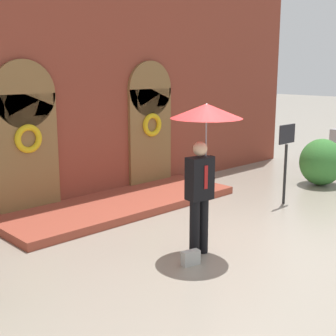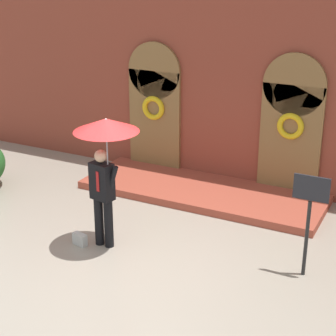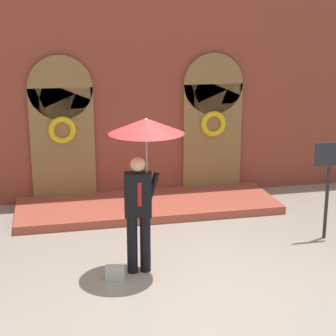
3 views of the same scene
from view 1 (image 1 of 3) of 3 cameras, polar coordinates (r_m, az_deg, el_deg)
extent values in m
plane|color=gray|center=(7.87, 8.37, -9.52)|extent=(80.00, 80.00, 0.00)
cube|color=brown|center=(10.42, -10.04, 11.47)|extent=(14.00, 0.50, 5.60)
cube|color=brown|center=(9.51, -16.71, 1.39)|extent=(1.30, 0.08, 2.40)
cylinder|color=brown|center=(9.37, -17.16, 8.62)|extent=(1.30, 0.08, 1.30)
cube|color=brown|center=(11.30, -2.16, 3.54)|extent=(1.30, 0.08, 2.40)
cylinder|color=brown|center=(11.18, -2.21, 9.63)|extent=(1.30, 0.08, 1.30)
torus|color=gold|center=(9.39, -16.64, 3.44)|extent=(0.56, 0.12, 0.56)
torus|color=gold|center=(11.20, -1.94, 5.27)|extent=(0.56, 0.12, 0.56)
cube|color=#98402E|center=(9.89, -5.72, -4.41)|extent=(5.20, 1.80, 0.16)
cylinder|color=black|center=(7.31, 3.26, -7.36)|extent=(0.16, 0.16, 0.90)
cylinder|color=black|center=(7.45, 4.31, -6.99)|extent=(0.16, 0.16, 0.90)
cube|color=black|center=(7.16, 3.88, -1.27)|extent=(0.44, 0.31, 0.66)
cube|color=#A51919|center=(7.07, 4.66, -1.13)|extent=(0.06, 0.02, 0.36)
sphere|color=tan|center=(7.07, 3.93, 2.36)|extent=(0.22, 0.22, 0.22)
cylinder|color=black|center=(7.30, 5.05, -0.23)|extent=(0.22, 0.09, 0.46)
cylinder|color=gray|center=(7.17, 4.64, 2.16)|extent=(0.02, 0.02, 0.98)
cone|color=red|center=(7.09, 4.72, 6.94)|extent=(1.10, 1.10, 0.22)
cone|color=white|center=(7.09, 4.72, 7.06)|extent=(0.61, 0.60, 0.20)
cube|color=#B7B7B2|center=(7.11, 2.78, -10.88)|extent=(0.30, 0.18, 0.22)
cylinder|color=black|center=(10.33, 14.06, -0.75)|extent=(0.06, 0.06, 1.30)
cube|color=#232328|center=(10.18, 14.31, 4.04)|extent=(0.56, 0.03, 0.40)
ellipsoid|color=#387A33|center=(12.29, 18.21, 0.70)|extent=(1.13, 1.07, 1.16)
camera|label=2|loc=(10.73, 63.70, 16.38)|focal=60.00mm
camera|label=3|loc=(5.03, 87.06, 10.48)|focal=60.00mm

